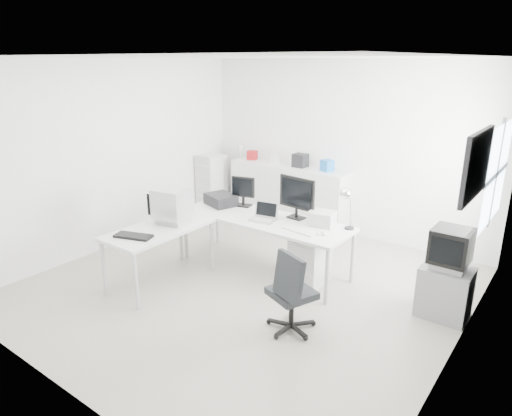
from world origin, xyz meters
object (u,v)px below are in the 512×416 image
Objects in this scene: crt_monitor at (173,208)px; laptop at (263,213)px; side_desk at (161,255)px; lcd_monitor_small at (243,192)px; main_desk at (264,244)px; crt_tv at (451,249)px; filing_cabinet at (212,185)px; inkjet_printer at (221,200)px; drawer_pedestal at (310,260)px; sideboard at (289,196)px; tv_cabinet at (445,292)px; office_chair at (292,289)px; lcd_monitor_large at (297,197)px; laser_printer at (322,218)px.

laptop is at bearing 27.78° from crt_monitor.
side_desk is 3.25× the size of lcd_monitor_small.
main_desk is 4.80× the size of crt_tv.
filing_cabinet is (-1.32, 2.46, 0.18)m from side_desk.
inkjet_printer is at bearing -167.48° from lcd_monitor_small.
drawer_pedestal is at bearing -23.14° from lcd_monitor_small.
sideboard is at bearing 81.23° from lcd_monitor_small.
drawer_pedestal is 1.64m from tv_cabinet.
filing_cabinet is at bearing 155.41° from drawer_pedestal.
office_chair reaches higher than drawer_pedestal.
drawer_pedestal is (1.55, 1.15, -0.08)m from side_desk.
lcd_monitor_small is at bearing -84.72° from sideboard.
tv_cabinet is (1.23, 1.26, -0.19)m from office_chair.
crt_tv is 0.45× the size of filing_cabinet.
lcd_monitor_large reaches higher than tv_cabinet.
sideboard is at bearing 102.90° from laptop.
laptop is at bearing -33.40° from filing_cabinet.
lcd_monitor_small is 1.07× the size of crt_monitor.
crt_monitor is (-1.55, -0.90, 0.65)m from drawer_pedestal.
inkjet_printer is at bearing 173.29° from main_desk.
main_desk is at bearing -137.58° from lcd_monitor_large.
sideboard is at bearing 129.92° from drawer_pedestal.
main_desk is 0.79m from lcd_monitor_large.
tv_cabinet is at bearing -26.14° from sideboard.
laser_printer is 1.58m from crt_tv.
side_desk is (-0.85, -1.10, 0.00)m from main_desk.
lcd_monitor_small is at bearing 163.84° from office_chair.
laptop is 1.17m from crt_monitor.
main_desk is 5.45× the size of inkjet_printer.
tv_cabinet is 4.65m from filing_cabinet.
side_desk is 2.80m from filing_cabinet.
laser_printer is at bearing 73.61° from drawer_pedestal.
lcd_monitor_small reaches higher than filing_cabinet.
sideboard reaches higher than inkjet_printer.
office_chair is at bearing -51.96° from lcd_monitor_small.
crt_tv is 4.65m from filing_cabinet.
office_chair is 1.77m from tv_cabinet.
crt_monitor is 2.61m from filing_cabinet.
tv_cabinet is 0.52m from crt_tv.
lcd_monitor_large is 0.49m from laptop.
sideboard is at bearing 74.26° from crt_monitor.
inkjet_printer is at bearing 90.00° from side_desk.
crt_tv reaches higher than main_desk.
laptop is at bearing -67.86° from sideboard.
lcd_monitor_large is 1.64× the size of laptop.
side_desk is at bearing -61.85° from filing_cabinet.
main_desk and side_desk have the same top height.
inkjet_printer is 1.38× the size of laser_printer.
office_chair is at bearing -17.48° from crt_monitor.
filing_cabinet is (-2.92, 1.14, -0.28)m from laser_printer.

